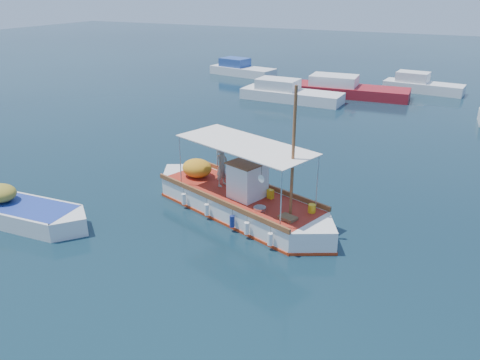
% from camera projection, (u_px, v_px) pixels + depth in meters
% --- Properties ---
extents(ground, '(160.00, 160.00, 0.00)m').
position_uv_depth(ground, '(254.00, 218.00, 18.12)').
color(ground, black).
rests_on(ground, ground).
extents(fishing_caique, '(8.70, 4.51, 5.60)m').
position_uv_depth(fishing_caique, '(238.00, 201.00, 18.44)').
color(fishing_caique, white).
rests_on(fishing_caique, ground).
extents(dinghy, '(6.38, 2.10, 1.56)m').
position_uv_depth(dinghy, '(18.00, 213.00, 17.82)').
color(dinghy, white).
rests_on(dinghy, ground).
extents(bg_boat_nw, '(7.90, 2.62, 1.80)m').
position_uv_depth(bg_boat_nw, '(289.00, 94.00, 36.32)').
color(bg_boat_nw, silver).
rests_on(bg_boat_nw, ground).
extents(bg_boat_n, '(9.27, 3.27, 1.80)m').
position_uv_depth(bg_boat_n, '(347.00, 90.00, 37.80)').
color(bg_boat_n, maroon).
rests_on(bg_boat_n, ground).
extents(bg_boat_far_w, '(6.91, 3.40, 1.80)m').
position_uv_depth(bg_boat_far_w, '(241.00, 70.00, 46.56)').
color(bg_boat_far_w, silver).
rests_on(bg_boat_far_w, ground).
extents(bg_boat_far_n, '(6.49, 2.64, 1.80)m').
position_uv_depth(bg_boat_far_n, '(421.00, 86.00, 39.24)').
color(bg_boat_far_n, silver).
rests_on(bg_boat_far_n, ground).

